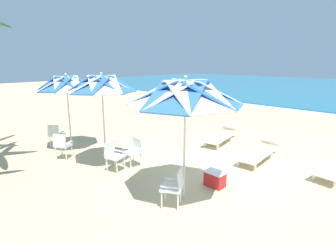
{
  "coord_description": "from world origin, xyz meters",
  "views": [
    {
      "loc": [
        4.03,
        -6.73,
        3.09
      ],
      "look_at": [
        -2.43,
        -0.22,
        1.0
      ],
      "focal_mm": 28.17,
      "sensor_mm": 36.0,
      "label": 1
    }
  ],
  "objects_px": {
    "plastic_chair_2": "(113,154)",
    "plastic_chair_1": "(134,150)",
    "beach_umbrella_0": "(185,94)",
    "cooler_box": "(215,179)",
    "beach_umbrella_2": "(66,84)",
    "plastic_chair_3": "(62,144)",
    "beach_umbrella_1": "(102,85)",
    "plastic_chair_4": "(56,134)",
    "sun_lounger_1": "(258,152)",
    "plastic_chair_0": "(174,185)",
    "sun_lounger_2": "(221,136)"
  },
  "relations": [
    {
      "from": "plastic_chair_2",
      "to": "plastic_chair_1",
      "type": "bearing_deg",
      "value": 79.62
    },
    {
      "from": "beach_umbrella_0",
      "to": "cooler_box",
      "type": "height_order",
      "value": "beach_umbrella_0"
    },
    {
      "from": "beach_umbrella_2",
      "to": "plastic_chair_3",
      "type": "xyz_separation_m",
      "value": [
        0.75,
        -0.65,
        -1.83
      ]
    },
    {
      "from": "beach_umbrella_1",
      "to": "plastic_chair_3",
      "type": "xyz_separation_m",
      "value": [
        -1.42,
        -0.71,
        -1.94
      ]
    },
    {
      "from": "plastic_chair_3",
      "to": "plastic_chair_1",
      "type": "bearing_deg",
      "value": 31.65
    },
    {
      "from": "plastic_chair_2",
      "to": "plastic_chair_4",
      "type": "height_order",
      "value": "same"
    },
    {
      "from": "beach_umbrella_0",
      "to": "beach_umbrella_1",
      "type": "relative_size",
      "value": 1.0
    },
    {
      "from": "beach_umbrella_2",
      "to": "sun_lounger_1",
      "type": "xyz_separation_m",
      "value": [
        5.27,
        3.73,
        -2.05
      ]
    },
    {
      "from": "plastic_chair_0",
      "to": "beach_umbrella_1",
      "type": "distance_m",
      "value": 3.67
    },
    {
      "from": "plastic_chair_4",
      "to": "sun_lounger_1",
      "type": "relative_size",
      "value": 0.4
    },
    {
      "from": "beach_umbrella_0",
      "to": "plastic_chair_4",
      "type": "height_order",
      "value": "beach_umbrella_0"
    },
    {
      "from": "beach_umbrella_1",
      "to": "plastic_chair_2",
      "type": "bearing_deg",
      "value": -7.49
    },
    {
      "from": "plastic_chair_3",
      "to": "cooler_box",
      "type": "height_order",
      "value": "plastic_chair_3"
    },
    {
      "from": "plastic_chair_3",
      "to": "sun_lounger_1",
      "type": "height_order",
      "value": "plastic_chair_3"
    },
    {
      "from": "beach_umbrella_0",
      "to": "plastic_chair_0",
      "type": "relative_size",
      "value": 3.25
    },
    {
      "from": "plastic_chair_0",
      "to": "plastic_chair_2",
      "type": "xyz_separation_m",
      "value": [
        -2.56,
        0.17,
        0.0
      ]
    },
    {
      "from": "beach_umbrella_0",
      "to": "plastic_chair_4",
      "type": "xyz_separation_m",
      "value": [
        -5.84,
        -0.5,
        -1.93
      ]
    },
    {
      "from": "plastic_chair_2",
      "to": "beach_umbrella_2",
      "type": "xyz_separation_m",
      "value": [
        -2.71,
        0.01,
        1.83
      ]
    },
    {
      "from": "plastic_chair_0",
      "to": "plastic_chair_4",
      "type": "bearing_deg",
      "value": -179.2
    },
    {
      "from": "plastic_chair_2",
      "to": "sun_lounger_1",
      "type": "distance_m",
      "value": 4.54
    },
    {
      "from": "beach_umbrella_0",
      "to": "sun_lounger_2",
      "type": "distance_m",
      "value": 5.09
    },
    {
      "from": "plastic_chair_1",
      "to": "plastic_chair_2",
      "type": "xyz_separation_m",
      "value": [
        -0.12,
        -0.65,
        0.0
      ]
    },
    {
      "from": "beach_umbrella_2",
      "to": "plastic_chair_0",
      "type": "bearing_deg",
      "value": -2.0
    },
    {
      "from": "sun_lounger_2",
      "to": "cooler_box",
      "type": "bearing_deg",
      "value": -58.3
    },
    {
      "from": "beach_umbrella_0",
      "to": "plastic_chair_3",
      "type": "xyz_separation_m",
      "value": [
        -4.43,
        -0.88,
        -1.93
      ]
    },
    {
      "from": "beach_umbrella_2",
      "to": "cooler_box",
      "type": "distance_m",
      "value": 5.88
    },
    {
      "from": "beach_umbrella_0",
      "to": "beach_umbrella_1",
      "type": "height_order",
      "value": "beach_umbrella_0"
    },
    {
      "from": "beach_umbrella_1",
      "to": "sun_lounger_1",
      "type": "distance_m",
      "value": 5.27
    },
    {
      "from": "plastic_chair_1",
      "to": "sun_lounger_1",
      "type": "xyz_separation_m",
      "value": [
        2.44,
        3.09,
        -0.22
      ]
    },
    {
      "from": "beach_umbrella_0",
      "to": "plastic_chair_2",
      "type": "relative_size",
      "value": 3.25
    },
    {
      "from": "beach_umbrella_1",
      "to": "plastic_chair_4",
      "type": "relative_size",
      "value": 3.24
    },
    {
      "from": "beach_umbrella_1",
      "to": "cooler_box",
      "type": "xyz_separation_m",
      "value": [
        3.17,
        1.18,
        -2.23
      ]
    },
    {
      "from": "plastic_chair_3",
      "to": "plastic_chair_4",
      "type": "height_order",
      "value": "same"
    },
    {
      "from": "plastic_chair_1",
      "to": "plastic_chair_4",
      "type": "xyz_separation_m",
      "value": [
        -3.49,
        -0.9,
        0.0
      ]
    },
    {
      "from": "beach_umbrella_1",
      "to": "sun_lounger_2",
      "type": "relative_size",
      "value": 1.26
    },
    {
      "from": "plastic_chair_0",
      "to": "beach_umbrella_2",
      "type": "distance_m",
      "value": 5.59
    },
    {
      "from": "beach_umbrella_1",
      "to": "plastic_chair_4",
      "type": "xyz_separation_m",
      "value": [
        -2.83,
        -0.33,
        -1.94
      ]
    },
    {
      "from": "plastic_chair_2",
      "to": "beach_umbrella_2",
      "type": "bearing_deg",
      "value": 179.74
    },
    {
      "from": "beach_umbrella_1",
      "to": "sun_lounger_2",
      "type": "xyz_separation_m",
      "value": [
        1.18,
        4.41,
        -2.15
      ]
    },
    {
      "from": "beach_umbrella_0",
      "to": "beach_umbrella_1",
      "type": "bearing_deg",
      "value": -176.76
    },
    {
      "from": "plastic_chair_4",
      "to": "sun_lounger_2",
      "type": "height_order",
      "value": "plastic_chair_4"
    },
    {
      "from": "plastic_chair_2",
      "to": "plastic_chair_4",
      "type": "distance_m",
      "value": 3.38
    },
    {
      "from": "plastic_chair_2",
      "to": "sun_lounger_1",
      "type": "relative_size",
      "value": 0.4
    },
    {
      "from": "plastic_chair_3",
      "to": "beach_umbrella_0",
      "type": "bearing_deg",
      "value": 11.19
    },
    {
      "from": "plastic_chair_0",
      "to": "sun_lounger_1",
      "type": "xyz_separation_m",
      "value": [
        -0.0,
        3.91,
        -0.22
      ]
    },
    {
      "from": "plastic_chair_1",
      "to": "sun_lounger_1",
      "type": "bearing_deg",
      "value": 51.69
    },
    {
      "from": "sun_lounger_1",
      "to": "plastic_chair_4",
      "type": "bearing_deg",
      "value": -146.04
    },
    {
      "from": "plastic_chair_1",
      "to": "beach_umbrella_2",
      "type": "distance_m",
      "value": 3.43
    },
    {
      "from": "plastic_chair_4",
      "to": "cooler_box",
      "type": "relative_size",
      "value": 1.73
    },
    {
      "from": "plastic_chair_1",
      "to": "plastic_chair_3",
      "type": "relative_size",
      "value": 1.0
    }
  ]
}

